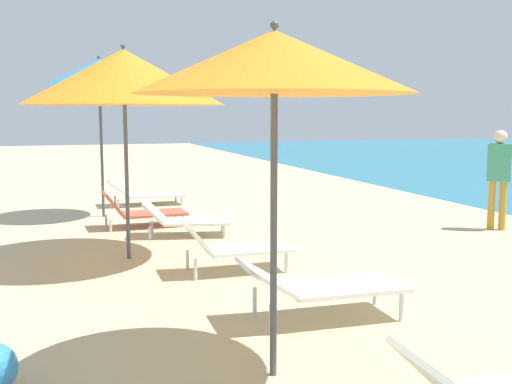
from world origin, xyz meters
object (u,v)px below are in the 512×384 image
object	(u,v)px
umbrella_third	(274,63)
umbrella_farthest	(99,73)
lounger_fourth_inland	(233,246)
umbrella_fourth	(124,77)
lounger_third_shoreside	(321,285)
lounger_fourth_shoreside	(184,219)
person_walking_far	(499,170)
lounger_farthest_shoreside	(145,193)
lounger_farthest_inland	(142,211)

from	to	relation	value
umbrella_third	umbrella_farthest	world-z (taller)	umbrella_farthest
lounger_fourth_inland	umbrella_farthest	xyz separation A→B (m)	(-1.16, 4.47, 2.28)
umbrella_fourth	lounger_third_shoreside	bearing A→B (deg)	-64.53
umbrella_third	lounger_fourth_shoreside	bearing A→B (deg)	85.31
umbrella_third	lounger_third_shoreside	distance (m)	2.29
umbrella_third	lounger_fourth_inland	bearing A→B (deg)	79.29
lounger_fourth_shoreside	lounger_fourth_inland	xyz separation A→B (m)	(0.12, -2.28, 0.05)
person_walking_far	umbrella_third	bearing A→B (deg)	-12.53
lounger_third_shoreside	lounger_fourth_shoreside	xyz separation A→B (m)	(-0.41, 4.15, -0.06)
umbrella_fourth	lounger_fourth_shoreside	bearing A→B (deg)	50.92
lounger_third_shoreside	lounger_farthest_shoreside	distance (m)	7.53
umbrella_farthest	umbrella_third	bearing A→B (deg)	-85.19
lounger_farthest_inland	lounger_fourth_shoreside	bearing A→B (deg)	-64.67
lounger_farthest_shoreside	lounger_fourth_shoreside	bearing A→B (deg)	-88.12
lounger_fourth_inland	umbrella_farthest	world-z (taller)	umbrella_farthest
umbrella_third	lounger_third_shoreside	bearing A→B (deg)	49.88
lounger_fourth_shoreside	person_walking_far	world-z (taller)	person_walking_far
lounger_farthest_inland	person_walking_far	bearing A→B (deg)	-23.67
lounger_fourth_inland	umbrella_farthest	distance (m)	5.15
lounger_fourth_inland	lounger_farthest_shoreside	distance (m)	5.66
lounger_third_shoreside	umbrella_fourth	world-z (taller)	umbrella_fourth
umbrella_fourth	lounger_fourth_shoreside	distance (m)	2.59
lounger_third_shoreside	lounger_farthest_inland	world-z (taller)	lounger_farthest_inland
lounger_third_shoreside	lounger_farthest_shoreside	world-z (taller)	lounger_third_shoreside
umbrella_farthest	person_walking_far	bearing A→B (deg)	-29.04
lounger_third_shoreside	umbrella_farthest	bearing A→B (deg)	105.19
umbrella_fourth	person_walking_far	size ratio (longest dim) A/B	1.70
umbrella_fourth	lounger_fourth_inland	world-z (taller)	umbrella_fourth
lounger_fourth_inland	lounger_farthest_inland	world-z (taller)	lounger_fourth_inland
lounger_fourth_shoreside	umbrella_third	bearing A→B (deg)	-82.12
lounger_farthest_shoreside	umbrella_fourth	bearing A→B (deg)	-100.84
lounger_fourth_inland	lounger_farthest_shoreside	xyz separation A→B (m)	(-0.23, 5.65, -0.07)
lounger_fourth_inland	umbrella_farthest	size ratio (longest dim) A/B	0.45
umbrella_third	umbrella_fourth	bearing A→B (deg)	98.24
lounger_fourth_shoreside	person_walking_far	xyz separation A→B (m)	(4.91, -1.11, 0.71)
umbrella_farthest	lounger_farthest_shoreside	xyz separation A→B (m)	(0.93, 1.18, -2.34)
lounger_third_shoreside	umbrella_fourth	size ratio (longest dim) A/B	0.57
lounger_fourth_inland	lounger_farthest_inland	bearing A→B (deg)	101.89
umbrella_fourth	lounger_farthest_shoreside	distance (m)	5.11
umbrella_third	lounger_third_shoreside	xyz separation A→B (m)	(0.83, 0.98, -1.90)
umbrella_third	lounger_fourth_inland	xyz separation A→B (m)	(0.54, 2.85, -1.91)
lounger_fourth_shoreside	lounger_farthest_inland	size ratio (longest dim) A/B	1.03
lounger_fourth_inland	umbrella_fourth	bearing A→B (deg)	136.91
lounger_fourth_shoreside	umbrella_farthest	bearing A→B (deg)	127.91
umbrella_third	person_walking_far	bearing A→B (deg)	37.04
lounger_fourth_shoreside	umbrella_farthest	distance (m)	3.36
lounger_farthest_shoreside	lounger_farthest_inland	size ratio (longest dim) A/B	1.12
lounger_fourth_shoreside	person_walking_far	size ratio (longest dim) A/B	0.88
umbrella_third	lounger_farthest_inland	bearing A→B (deg)	90.88
lounger_farthest_inland	person_walking_far	world-z (taller)	person_walking_far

